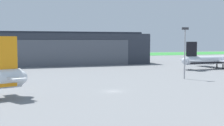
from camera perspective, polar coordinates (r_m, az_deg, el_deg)
The scene contains 5 objects.
ground_plane at distance 76.69m, azimuth 0.30°, elevation -5.43°, with size 440.00×440.00×0.00m, color slate.
grass_field_strip at distance 258.41m, azimuth -12.90°, elevation 1.40°, with size 440.00×56.00×0.08m, color #348B3A.
maintenance_hangar at distance 163.72m, azimuth -12.52°, elevation 2.67°, with size 108.71×30.64×17.79m.
airliner_far_right at distance 146.20m, azimuth 20.50°, elevation 0.56°, with size 45.28×36.04×12.44m.
apron_light_mast at distance 102.75m, azimuth 13.81°, elevation 2.72°, with size 2.40×0.50×17.40m.
Camera 1 is at (-24.05, -71.63, 13.10)m, focal length 47.61 mm.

